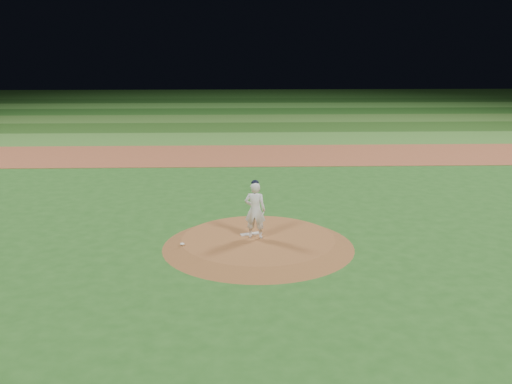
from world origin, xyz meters
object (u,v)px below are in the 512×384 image
(pitchers_mound, at_px, (258,242))
(pitching_rubber, at_px, (251,234))
(pitcher_on_mound, at_px, (255,210))
(rosin_bag, at_px, (182,244))

(pitchers_mound, bearing_deg, pitching_rubber, 120.72)
(pitchers_mound, xyz_separation_m, pitching_rubber, (-0.20, 0.33, 0.14))
(pitchers_mound, height_order, pitcher_on_mound, pitcher_on_mound)
(pitching_rubber, xyz_separation_m, rosin_bag, (-1.93, -0.88, 0.02))
(pitchers_mound, distance_m, rosin_bag, 2.20)
(rosin_bag, distance_m, pitcher_on_mound, 2.26)
(pitching_rubber, height_order, rosin_bag, rosin_bag)
(pitchers_mound, relative_size, rosin_bag, 44.03)
(pitchers_mound, distance_m, pitcher_on_mound, 0.97)
(pitcher_on_mound, bearing_deg, rosin_bag, -164.27)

